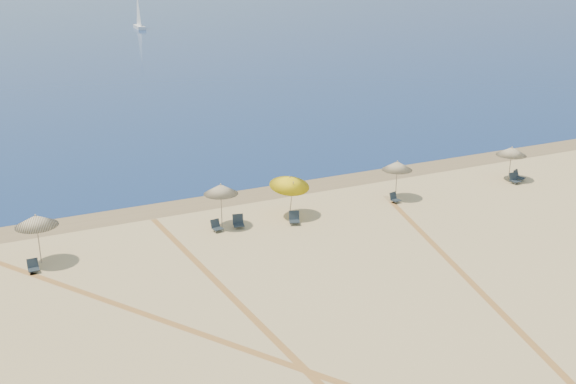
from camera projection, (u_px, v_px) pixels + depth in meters
name	position (u px, v px, depth m)	size (l,w,h in m)	color
ocean	(2.00, 3.00, 215.25)	(500.00, 500.00, 0.00)	#0C2151
wet_sand	(261.00, 193.00, 44.52)	(500.00, 500.00, 0.00)	olive
umbrella_1	(36.00, 221.00, 33.75)	(2.10, 2.10, 2.59)	gray
umbrella_2	(221.00, 189.00, 38.38)	(1.94, 1.94, 2.55)	gray
umbrella_3	(290.00, 182.00, 39.87)	(2.34, 2.41, 2.66)	gray
umbrella_4	(397.00, 166.00, 42.89)	(1.91, 1.91, 2.47)	gray
umbrella_5	(512.00, 151.00, 46.48)	(2.03, 2.03, 2.35)	gray
chair_2	(33.00, 266.00, 33.41)	(0.52, 0.61, 0.62)	black
chair_3	(216.00, 226.00, 38.33)	(0.61, 0.69, 0.64)	black
chair_4	(238.00, 222.00, 38.82)	(0.75, 0.83, 0.72)	black
chair_5	(294.00, 218.00, 39.36)	(0.81, 0.87, 0.71)	black
chair_6	(394.00, 198.00, 42.75)	(0.60, 0.67, 0.61)	black
chair_7	(514.00, 179.00, 46.28)	(0.58, 0.69, 0.70)	black
chair_8	(518.00, 176.00, 46.85)	(0.84, 0.89, 0.72)	black
sailboat_0	(139.00, 15.00, 140.52)	(1.97, 6.14, 9.00)	white
tire_tracks	(298.00, 312.00, 29.69)	(51.10, 43.45, 0.00)	tan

